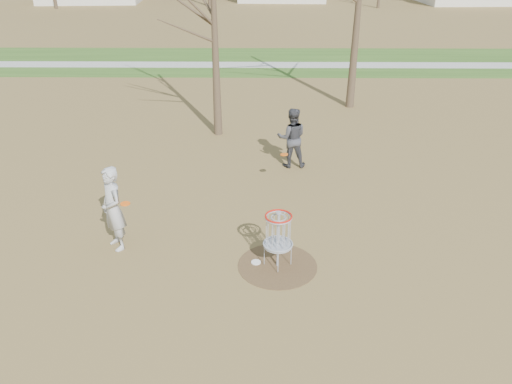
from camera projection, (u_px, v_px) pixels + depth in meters
ground at (277, 266)px, 11.25m from camera, size 160.00×160.00×0.00m
green_band at (268, 61)px, 29.96m from camera, size 160.00×8.00×0.01m
footpath at (268, 65)px, 29.06m from camera, size 160.00×1.50×0.01m
dirt_circle at (277, 265)px, 11.25m from camera, size 1.80×1.80×0.01m
player_standing at (113, 209)px, 11.48m from camera, size 0.85×0.89×2.06m
player_throwing at (292, 138)px, 15.76m from camera, size 0.95×0.75×1.93m
disc_grounded at (256, 262)px, 11.34m from camera, size 0.22×0.22×0.02m
discs_in_play at (218, 175)px, 12.70m from camera, size 3.91×3.53×0.22m
disc_golf_basket at (278, 231)px, 10.84m from camera, size 0.64×0.64×1.35m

